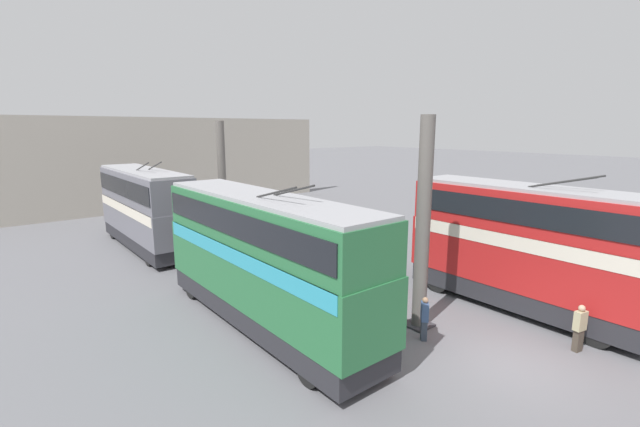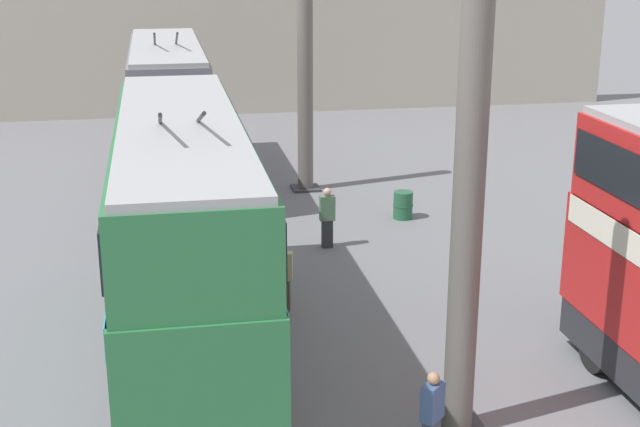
% 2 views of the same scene
% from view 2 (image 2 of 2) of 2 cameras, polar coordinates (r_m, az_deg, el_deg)
% --- Properties ---
extents(depot_back_wall, '(0.50, 36.00, 8.32)m').
position_cam_2_polar(depot_back_wall, '(43.98, -4.14, 11.81)').
color(depot_back_wall, '#A8A093').
rests_on(depot_back_wall, ground_plane).
extents(support_column_near, '(0.94, 0.94, 7.82)m').
position_cam_2_polar(support_column_near, '(14.78, 9.39, -0.75)').
color(support_column_near, '#605B56').
rests_on(support_column_near, ground_plane).
extents(support_column_far, '(0.94, 0.94, 7.82)m').
position_cam_2_polar(support_column_far, '(29.90, -0.96, 8.57)').
color(support_column_far, '#605B56').
rests_on(support_column_far, ground_plane).
extents(bus_right_mid, '(11.45, 2.54, 5.62)m').
position_cam_2_polar(bus_right_mid, '(17.74, -8.71, -0.80)').
color(bus_right_mid, black).
rests_on(bus_right_mid, ground_plane).
extents(bus_right_far, '(10.52, 2.54, 5.52)m').
position_cam_2_polar(bus_right_far, '(31.15, -9.67, 6.79)').
color(bus_right_far, black).
rests_on(bus_right_far, ground_plane).
extents(person_aisle_foreground, '(0.46, 0.47, 1.59)m').
position_cam_2_polar(person_aisle_foreground, '(15.05, 7.18, -12.62)').
color(person_aisle_foreground, '#384251').
rests_on(person_aisle_foreground, ground_plane).
extents(person_by_right_row, '(0.34, 0.47, 1.64)m').
position_cam_2_polar(person_by_right_row, '(20.55, -2.36, -3.97)').
color(person_by_right_row, '#473D33').
rests_on(person_by_right_row, ground_plane).
extents(person_aisle_midway, '(0.25, 0.42, 1.72)m').
position_cam_2_polar(person_aisle_midway, '(24.66, 0.47, -0.17)').
color(person_aisle_midway, '#2D2D33').
rests_on(person_aisle_midway, ground_plane).
extents(oil_drum, '(0.62, 0.62, 0.85)m').
position_cam_2_polar(oil_drum, '(27.50, 5.34, 0.54)').
color(oil_drum, '#235638').
rests_on(oil_drum, ground_plane).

